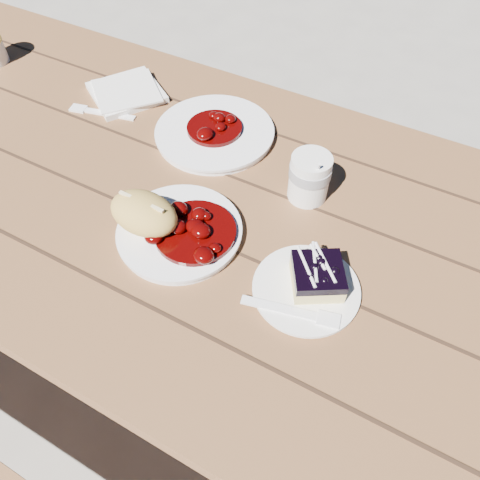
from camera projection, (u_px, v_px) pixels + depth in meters
The scene contains 13 objects.
ground at pixel (173, 340), 1.52m from camera, with size 60.00×60.00×0.00m, color gray.
picnic_table at pixel (144, 223), 1.06m from camera, with size 2.00×1.55×0.75m.
main_plate at pixel (180, 232), 0.82m from camera, with size 0.21×0.21×0.02m, color white.
goulash_stew at pixel (194, 226), 0.80m from camera, with size 0.14×0.14×0.04m, color #3E0202, non-canonical shape.
bread_roll at pixel (144, 213), 0.80m from camera, with size 0.13×0.08×0.07m, color gold.
dessert_plate at pixel (306, 290), 0.75m from camera, with size 0.17×0.17×0.01m, color white.
blueberry_cake at pixel (317, 276), 0.74m from camera, with size 0.11×0.11×0.05m.
fork_dessert at pixel (280, 308), 0.72m from camera, with size 0.03×0.16×0.01m, color white, non-canonical shape.
coffee_cup at pixel (309, 178), 0.86m from camera, with size 0.07×0.07×0.09m, color white.
napkin_stack at pixel (127, 92), 1.09m from camera, with size 0.15×0.15×0.01m, color white.
fork_table at pixel (109, 114), 1.05m from camera, with size 0.03×0.16×0.01m, color white, non-canonical shape.
second_plate at pixel (215, 133), 0.99m from camera, with size 0.25×0.25×0.02m, color white.
second_stew at pixel (214, 122), 0.97m from camera, with size 0.12×0.12×0.04m, color #3E0202, non-canonical shape.
Camera 1 is at (0.52, -0.50, 1.39)m, focal length 35.00 mm.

